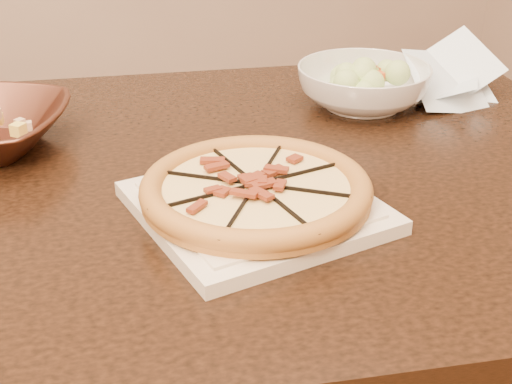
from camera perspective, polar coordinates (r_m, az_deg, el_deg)
dining_table at (r=1.03m, az=-8.18°, el=-3.71°), size 1.47×1.04×0.75m
plate at (r=0.87m, az=0.00°, el=-1.14°), size 0.31×0.31×0.02m
pizza at (r=0.86m, az=-0.00°, el=0.23°), size 0.28×0.28×0.03m
salad_bowl at (r=1.21m, az=8.58°, el=8.34°), size 0.29×0.29×0.07m
salad at (r=1.20m, az=8.67°, el=10.70°), size 0.10×0.11×0.04m
cling_film at (r=1.30m, az=15.34°, el=8.43°), size 0.18×0.17×0.05m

